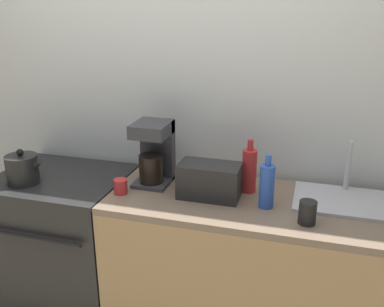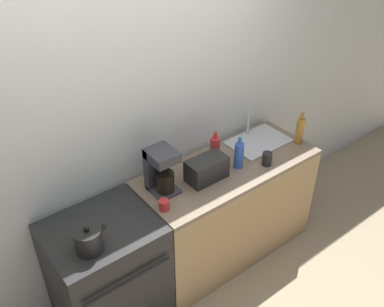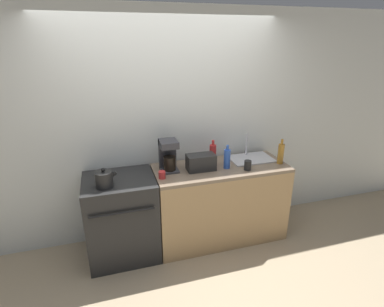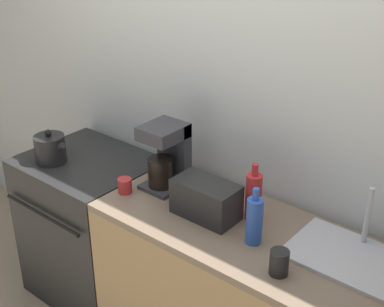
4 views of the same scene
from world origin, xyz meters
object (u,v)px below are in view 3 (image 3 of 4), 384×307
object	(u,v)px
kettle	(104,179)
bottle_amber	(281,153)
stove	(122,217)
toaster	(201,162)
bottle_red	(213,154)
coffee_maker	(168,154)
cup_red	(162,175)
bottle_blue	(227,159)
cup_black	(248,165)

from	to	relation	value
kettle	bottle_amber	bearing A→B (deg)	0.78
stove	toaster	size ratio (longest dim) A/B	2.98
kettle	bottle_amber	xyz separation A→B (m)	(1.95, 0.03, 0.04)
stove	bottle_red	size ratio (longest dim) A/B	3.24
coffee_maker	cup_red	bearing A→B (deg)	-120.30
toaster	coffee_maker	distance (m)	0.36
stove	bottle_amber	xyz separation A→B (m)	(1.81, -0.11, 0.57)
stove	bottle_red	world-z (taller)	bottle_red
coffee_maker	bottle_red	world-z (taller)	coffee_maker
bottle_red	bottle_amber	xyz separation A→B (m)	(0.75, -0.21, 0.00)
bottle_red	cup_red	bearing A→B (deg)	-161.41
bottle_amber	toaster	bearing A→B (deg)	174.51
bottle_red	bottle_blue	bearing A→B (deg)	-55.04
stove	kettle	xyz separation A→B (m)	(-0.13, -0.14, 0.53)
kettle	stove	bearing A→B (deg)	45.24
coffee_maker	cup_red	xyz separation A→B (m)	(-0.11, -0.20, -0.14)
kettle	bottle_red	world-z (taller)	bottle_red
kettle	bottle_red	size ratio (longest dim) A/B	0.76
bottle_amber	stove	bearing A→B (deg)	176.56
cup_black	cup_red	size ratio (longest dim) A/B	1.39
coffee_maker	cup_black	distance (m)	0.87
kettle	cup_black	world-z (taller)	kettle
bottle_blue	toaster	bearing A→B (deg)	173.14
toaster	bottle_blue	xyz separation A→B (m)	(0.29, -0.03, 0.02)
bottle_amber	cup_red	bearing A→B (deg)	-179.94
bottle_red	coffee_maker	bearing A→B (deg)	-178.12
bottle_blue	bottle_red	bearing A→B (deg)	124.96
toaster	bottle_red	world-z (taller)	bottle_red
bottle_amber	coffee_maker	bearing A→B (deg)	171.28
kettle	cup_red	world-z (taller)	kettle
stove	cup_black	bearing A→B (deg)	-7.03
stove	coffee_maker	bearing A→B (deg)	8.82
stove	cup_black	world-z (taller)	cup_black
stove	kettle	distance (m)	0.56
stove	bottle_blue	world-z (taller)	bottle_blue
stove	toaster	world-z (taller)	toaster
cup_black	cup_red	distance (m)	0.94
bottle_blue	cup_red	size ratio (longest dim) A/B	3.45
cup_red	coffee_maker	bearing A→B (deg)	59.70
toaster	bottle_blue	distance (m)	0.29
coffee_maker	bottle_amber	bearing A→B (deg)	-8.72
stove	coffee_maker	size ratio (longest dim) A/B	2.68
toaster	cup_red	world-z (taller)	toaster
bottle_blue	bottle_amber	xyz separation A→B (m)	(0.64, -0.05, 0.01)
stove	cup_red	distance (m)	0.66
bottle_red	cup_black	size ratio (longest dim) A/B	2.63
kettle	bottle_blue	world-z (taller)	bottle_blue
toaster	bottle_red	size ratio (longest dim) A/B	1.09
toaster	coffee_maker	size ratio (longest dim) A/B	0.90
bottle_red	stove	bearing A→B (deg)	-174.53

